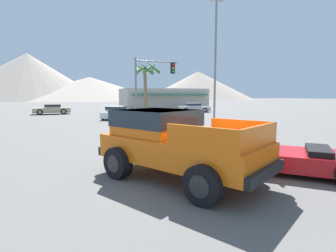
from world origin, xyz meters
The scene contains 12 objects.
ground_plane centered at (0.00, 0.00, 0.00)m, with size 320.00×320.00×0.00m, color #5B5956.
orange_pickup_truck centered at (-0.24, -0.04, 1.04)m, with size 3.99×5.04×1.84m.
red_convertible_car centered at (3.15, -0.80, 0.40)m, with size 4.30×4.31×1.06m.
parked_car_silver centered at (12.83, 25.08, 0.62)m, with size 4.47×2.72×1.23m.
parked_car_tan centered at (-4.78, 27.76, 0.62)m, with size 4.27×2.18×1.21m.
parked_car_white centered at (1.40, 18.92, 0.62)m, with size 3.41×4.62×1.21m.
parked_car_blue centered at (9.24, 29.74, 0.60)m, with size 4.40×2.82×1.18m.
traffic_light_main centered at (3.88, 14.78, 3.74)m, with size 3.80×0.38×5.32m.
street_lamp_post centered at (6.56, 9.23, 5.11)m, with size 0.90×0.24×8.64m.
palm_tree_short centered at (5.21, 21.67, 4.51)m, with size 2.95×2.97×5.93m.
storefront_building centered at (10.78, 31.60, 1.63)m, with size 12.47×7.24×3.26m.
distant_mountain_range centered at (-3.81, 127.02, 8.36)m, with size 188.55×77.87×21.53m.
Camera 1 is at (-2.85, -6.58, 2.25)m, focal length 28.00 mm.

